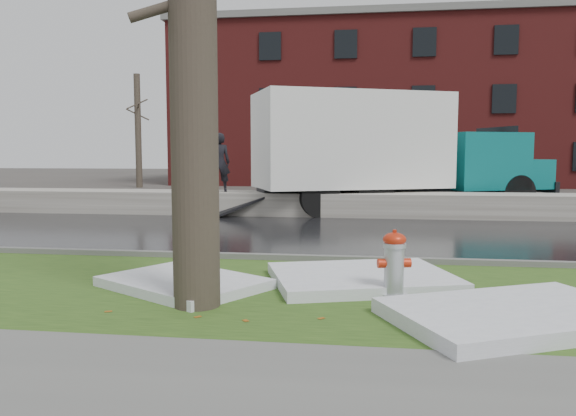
# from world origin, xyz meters

# --- Properties ---
(ground) EXTENTS (120.00, 120.00, 0.00)m
(ground) POSITION_xyz_m (0.00, 0.00, 0.00)
(ground) COLOR #47423D
(ground) RESTS_ON ground
(verge) EXTENTS (60.00, 4.50, 0.04)m
(verge) POSITION_xyz_m (0.00, -1.25, 0.02)
(verge) COLOR #274517
(verge) RESTS_ON ground
(sidewalk) EXTENTS (60.00, 3.00, 0.05)m
(sidewalk) POSITION_xyz_m (0.00, -5.00, 0.03)
(sidewalk) COLOR slate
(sidewalk) RESTS_ON ground
(road) EXTENTS (60.00, 7.00, 0.03)m
(road) POSITION_xyz_m (0.00, 4.50, 0.01)
(road) COLOR black
(road) RESTS_ON ground
(parking_lot) EXTENTS (60.00, 9.00, 0.03)m
(parking_lot) POSITION_xyz_m (0.00, 13.00, 0.01)
(parking_lot) COLOR slate
(parking_lot) RESTS_ON ground
(curb) EXTENTS (60.00, 0.15, 0.14)m
(curb) POSITION_xyz_m (0.00, 1.00, 0.07)
(curb) COLOR slate
(curb) RESTS_ON ground
(snowbank) EXTENTS (60.00, 1.60, 0.75)m
(snowbank) POSITION_xyz_m (0.00, 8.70, 0.38)
(snowbank) COLOR beige
(snowbank) RESTS_ON ground
(brick_building) EXTENTS (26.00, 12.00, 10.00)m
(brick_building) POSITION_xyz_m (2.00, 30.00, 5.00)
(brick_building) COLOR maroon
(brick_building) RESTS_ON ground
(bg_tree_left) EXTENTS (1.40, 1.62, 6.50)m
(bg_tree_left) POSITION_xyz_m (-12.00, 22.00, 3.33)
(bg_tree_left) COLOR brown
(bg_tree_left) RESTS_ON ground
(bg_tree_center) EXTENTS (1.40, 1.62, 6.50)m
(bg_tree_center) POSITION_xyz_m (-6.00, 26.00, 3.33)
(bg_tree_center) COLOR brown
(bg_tree_center) RESTS_ON ground
(fire_hydrant) EXTENTS (0.46, 0.42, 0.94)m
(fire_hydrant) POSITION_xyz_m (1.49, -1.50, 0.54)
(fire_hydrant) COLOR #AEB3B7
(fire_hydrant) RESTS_ON verge
(tree) EXTENTS (1.46, 1.68, 7.44)m
(tree) POSITION_xyz_m (-1.02, -2.22, 3.78)
(tree) COLOR brown
(tree) RESTS_ON verge
(box_truck) EXTENTS (11.63, 6.50, 3.95)m
(box_truck) POSITION_xyz_m (1.72, 10.26, 2.09)
(box_truck) COLOR black
(box_truck) RESTS_ON ground
(worker) EXTENTS (0.79, 0.63, 1.89)m
(worker) POSITION_xyz_m (-3.59, 8.52, 1.69)
(worker) COLOR black
(worker) RESTS_ON snowbank
(snow_patch_near) EXTENTS (3.08, 2.68, 0.16)m
(snow_patch_near) POSITION_xyz_m (1.06, -0.65, 0.12)
(snow_patch_near) COLOR silver
(snow_patch_near) RESTS_ON verge
(snow_patch_far) EXTENTS (2.71, 2.52, 0.14)m
(snow_patch_far) POSITION_xyz_m (-1.51, -1.30, 0.11)
(snow_patch_far) COLOR silver
(snow_patch_far) RESTS_ON verge
(snow_patch_side) EXTENTS (3.30, 2.83, 0.18)m
(snow_patch_side) POSITION_xyz_m (2.84, -2.40, 0.13)
(snow_patch_side) COLOR silver
(snow_patch_side) RESTS_ON verge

